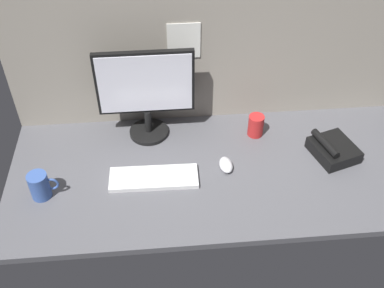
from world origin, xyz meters
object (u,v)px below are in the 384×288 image
at_px(monitor, 146,91).
at_px(desk_phone, 333,149).
at_px(keyboard, 154,178).
at_px(mouse, 226,165).
at_px(mug_ceramic_blue, 40,186).
at_px(mug_red_plastic, 256,125).

relative_size(monitor, desk_phone, 1.86).
relative_size(monitor, keyboard, 1.17).
xyz_separation_m(keyboard, mouse, (0.31, 0.04, 0.01)).
bearing_deg(monitor, mug_ceramic_blue, -141.01).
distance_m(keyboard, desk_phone, 0.80).
bearing_deg(mug_ceramic_blue, mug_red_plastic, 17.82).
height_order(keyboard, desk_phone, desk_phone).
xyz_separation_m(monitor, mug_ceramic_blue, (-0.44, -0.35, -0.18)).
distance_m(mouse, mug_red_plastic, 0.27).
height_order(mouse, mug_red_plastic, mug_red_plastic).
xyz_separation_m(mouse, desk_phone, (0.48, 0.04, 0.01)).
height_order(mug_red_plastic, desk_phone, mug_red_plastic).
bearing_deg(keyboard, mouse, 9.08).
bearing_deg(keyboard, mug_red_plastic, 28.89).
bearing_deg(mug_ceramic_blue, monitor, 38.99).
xyz_separation_m(monitor, mouse, (0.33, -0.26, -0.22)).
relative_size(mug_ceramic_blue, desk_phone, 0.51).
relative_size(keyboard, mouse, 3.85).
height_order(mouse, desk_phone, desk_phone).
height_order(monitor, keyboard, monitor).
xyz_separation_m(monitor, desk_phone, (0.81, -0.22, -0.21)).
bearing_deg(mug_red_plastic, mug_ceramic_blue, -162.18).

